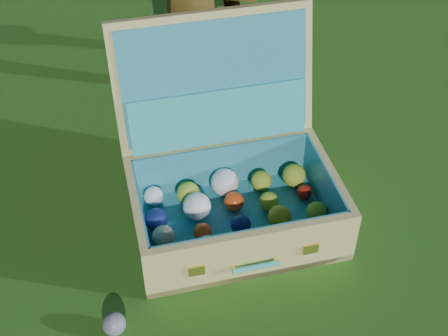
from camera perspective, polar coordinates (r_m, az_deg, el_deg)
ground at (r=1.75m, az=3.67°, el=-8.19°), size 60.00×60.00×0.00m
stray_ball at (r=1.61m, az=-10.02°, el=-13.87°), size 0.06×0.06×0.06m
suitcase at (r=1.77m, az=0.32°, el=-0.23°), size 0.67×0.62×0.54m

